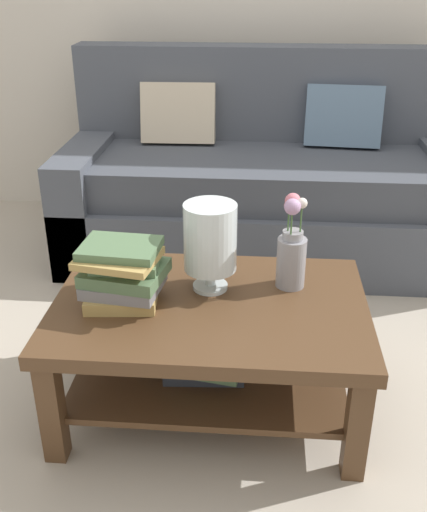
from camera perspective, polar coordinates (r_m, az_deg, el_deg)
ground_plane at (r=2.59m, az=2.31°, el=-8.50°), size 10.00×10.00×0.00m
couch at (r=3.32m, az=4.64°, el=6.61°), size 2.09×0.90×1.06m
coffee_table at (r=2.11m, az=-0.38°, el=-7.24°), size 1.06×0.72×0.43m
book_stack_main at (r=2.03m, az=-8.57°, el=-1.65°), size 0.30×0.28×0.21m
glass_hurricane_vase at (r=2.05m, az=-0.33°, el=1.57°), size 0.18×0.18×0.31m
flower_pitcher at (r=2.11m, az=7.39°, el=0.48°), size 0.10×0.11×0.34m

